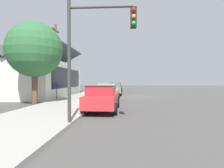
% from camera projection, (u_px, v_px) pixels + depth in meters
% --- Properties ---
extents(ground_plane, '(120.00, 120.00, 0.00)m').
position_uv_depth(ground_plane, '(136.00, 96.00, 22.38)').
color(ground_plane, '#4C4947').
extents(sidewalk_curb, '(60.00, 4.20, 0.16)m').
position_uv_depth(sidewalk_curb, '(89.00, 96.00, 22.74)').
color(sidewalk_curb, '#A3A099').
rests_on(sidewalk_curb, ground).
extents(car_cherry, '(4.62, 2.01, 1.59)m').
position_uv_depth(car_cherry, '(102.00, 98.00, 11.46)').
color(car_cherry, red).
rests_on(car_cherry, ground).
extents(car_seafoam, '(4.57, 2.20, 1.59)m').
position_uv_depth(car_seafoam, '(108.00, 92.00, 17.86)').
color(car_seafoam, '#9ED1BC').
rests_on(car_seafoam, ground).
extents(car_olive, '(4.60, 2.12, 1.59)m').
position_uv_depth(car_olive, '(114.00, 89.00, 24.42)').
color(car_olive, olive).
rests_on(car_olive, ground).
extents(car_navy, '(4.79, 2.10, 1.59)m').
position_uv_depth(car_navy, '(116.00, 87.00, 30.68)').
color(car_navy, navy).
rests_on(car_navy, ground).
extents(storefront_building, '(13.27, 8.04, 6.17)m').
position_uv_depth(storefront_building, '(37.00, 79.00, 22.68)').
color(storefront_building, silver).
rests_on(storefront_building, ground).
extents(shade_tree, '(4.23, 4.23, 6.37)m').
position_uv_depth(shade_tree, '(35.00, 50.00, 14.31)').
color(shade_tree, brown).
rests_on(shade_tree, ground).
extents(traffic_light_main, '(0.37, 2.79, 5.20)m').
position_uv_depth(traffic_light_main, '(95.00, 40.00, 7.50)').
color(traffic_light_main, '#383833').
rests_on(traffic_light_main, ground).
extents(utility_pole_wooden, '(1.80, 0.24, 7.50)m').
position_uv_depth(utility_pole_wooden, '(56.00, 60.00, 18.66)').
color(utility_pole_wooden, brown).
rests_on(utility_pole_wooden, ground).
extents(fire_hydrant_red, '(0.22, 0.22, 0.71)m').
position_uv_depth(fire_hydrant_red, '(97.00, 94.00, 19.51)').
color(fire_hydrant_red, red).
rests_on(fire_hydrant_red, sidewalk_curb).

